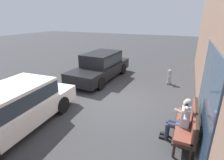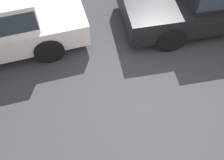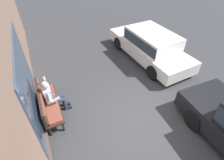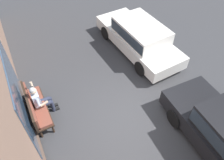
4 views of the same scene
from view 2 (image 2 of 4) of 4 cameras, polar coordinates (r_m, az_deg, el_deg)
The scene contains 1 object.
ground_plane at distance 5.54m, azimuth 7.07°, elevation -3.50°, with size 60.00×60.00×0.00m, color #38383A.
Camera 2 is at (1.30, 2.60, 4.71)m, focal length 45.00 mm.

